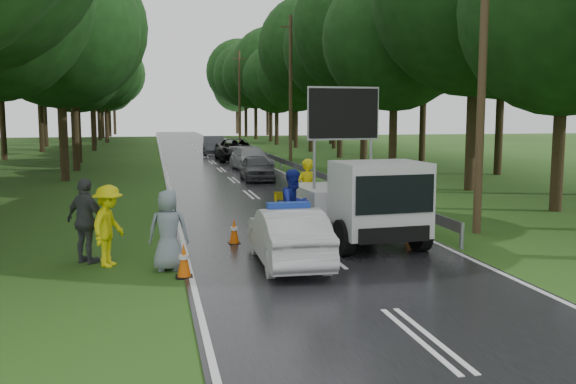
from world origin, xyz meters
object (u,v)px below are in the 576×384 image
object	(u,v)px
police_sedan	(288,237)
queue_car_first	(257,168)
queue_car_fourth	(214,145)
work_truck	(360,201)
queue_car_third	(236,150)
barrier	(315,201)
officer	(306,190)
queue_car_second	(251,159)
civilian	(294,205)

from	to	relation	value
police_sedan	queue_car_first	world-z (taller)	police_sedan
police_sedan	queue_car_fourth	distance (m)	38.89
police_sedan	queue_car_first	xyz separation A→B (m)	(2.23, 18.38, -0.01)
work_truck	queue_car_third	xyz separation A→B (m)	(0.42, 29.89, -0.34)
barrier	officer	world-z (taller)	officer
queue_car_second	queue_car_third	bearing A→B (deg)	84.45
civilian	queue_car_first	bearing A→B (deg)	56.66
queue_car_first	queue_car_fourth	size ratio (longest dim) A/B	0.82
work_truck	queue_car_fourth	xyz separation A→B (m)	(-0.53, 36.67, -0.37)
queue_car_third	work_truck	bearing A→B (deg)	-90.13
work_truck	barrier	xyz separation A→B (m)	(-0.61, 2.55, -0.33)
barrier	queue_car_second	bearing A→B (deg)	107.57
barrier	queue_car_third	bearing A→B (deg)	108.29
work_truck	queue_car_first	xyz separation A→B (m)	(-0.24, 16.21, -0.48)
queue_car_third	queue_car_fourth	xyz separation A→B (m)	(-0.96, 6.77, -0.03)
police_sedan	queue_car_fourth	xyz separation A→B (m)	(1.94, 38.84, 0.11)
queue_car_second	civilian	bearing A→B (deg)	-100.75
police_sedan	queue_car_first	bearing A→B (deg)	-95.82
police_sedan	queue_car_third	world-z (taller)	queue_car_third
police_sedan	queue_car_third	size ratio (longest dim) A/B	0.70
police_sedan	queue_car_second	world-z (taller)	police_sedan
work_truck	civilian	bearing A→B (deg)	158.51
officer	civilian	xyz separation A→B (m)	(-1.06, -3.01, -0.03)
work_truck	queue_car_third	size ratio (longest dim) A/B	0.94
work_truck	queue_car_fourth	distance (m)	36.67
work_truck	queue_car_fourth	bearing A→B (deg)	86.81
police_sedan	work_truck	world-z (taller)	work_truck
barrier	officer	bearing A→B (deg)	113.19
barrier	queue_car_first	size ratio (longest dim) A/B	0.63
police_sedan	barrier	distance (m)	5.08
police_sedan	queue_car_third	bearing A→B (deg)	-94.05
queue_car_third	civilian	bearing A→B (deg)	-93.50
queue_car_fourth	queue_car_first	bearing A→B (deg)	-82.96
queue_car_second	queue_car_first	bearing A→B (deg)	-101.10
police_sedan	queue_car_first	distance (m)	18.52
barrier	queue_car_fourth	xyz separation A→B (m)	(0.07, 34.12, -0.03)
queue_car_first	work_truck	bearing A→B (deg)	-87.50
queue_car_second	queue_car_third	xyz separation A→B (m)	(0.04, 7.68, 0.10)
barrier	civilian	bearing A→B (deg)	-98.47
civilian	officer	bearing A→B (deg)	42.61
work_truck	civilian	xyz separation A→B (m)	(-1.72, 0.54, -0.15)
barrier	queue_car_first	bearing A→B (deg)	108.90
queue_car_first	queue_car_third	distance (m)	13.70
barrier	civilian	distance (m)	2.31
work_truck	queue_car_first	distance (m)	16.22
police_sedan	queue_car_second	size ratio (longest dim) A/B	0.83
police_sedan	queue_car_fourth	size ratio (longest dim) A/B	0.86
barrier	queue_car_fourth	world-z (taller)	queue_car_fourth
barrier	queue_car_first	world-z (taller)	queue_car_first
queue_car_first	queue_car_fourth	xyz separation A→B (m)	(-0.30, 20.46, 0.12)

